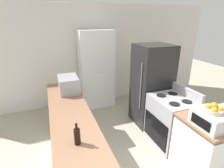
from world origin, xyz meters
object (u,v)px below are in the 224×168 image
object	(u,v)px
refrigerator	(151,85)
toaster_oven	(211,119)
pantry_cabinet	(97,70)
microwave	(69,84)
stove	(171,120)
fruit_bowl	(214,109)
wine_bottle	(77,136)

from	to	relation	value
refrigerator	toaster_oven	bearing A→B (deg)	-95.61
pantry_cabinet	microwave	xyz separation A→B (m)	(-0.84, -1.00, 0.06)
refrigerator	microwave	world-z (taller)	refrigerator
stove	fruit_bowl	world-z (taller)	fruit_bowl
stove	wine_bottle	distance (m)	1.96
stove	wine_bottle	bearing A→B (deg)	-161.63
stove	microwave	size ratio (longest dim) A/B	2.02
stove	toaster_oven	distance (m)	1.02
wine_bottle	pantry_cabinet	bearing A→B (deg)	69.86
pantry_cabinet	wine_bottle	distance (m)	2.76
refrigerator	microwave	xyz separation A→B (m)	(-1.71, 0.23, 0.17)
refrigerator	toaster_oven	xyz separation A→B (m)	(-0.16, -1.62, 0.13)
stove	refrigerator	distance (m)	0.87
pantry_cabinet	wine_bottle	size ratio (longest dim) A/B	7.54
stove	microwave	world-z (taller)	microwave
microwave	stove	bearing A→B (deg)	-30.65
toaster_oven	stove	bearing A→B (deg)	81.67
microwave	pantry_cabinet	bearing A→B (deg)	50.09
microwave	fruit_bowl	size ratio (longest dim) A/B	2.30
pantry_cabinet	toaster_oven	distance (m)	2.94
pantry_cabinet	toaster_oven	xyz separation A→B (m)	(0.72, -2.85, 0.02)
microwave	toaster_oven	xyz separation A→B (m)	(1.55, -1.85, -0.04)
pantry_cabinet	wine_bottle	world-z (taller)	pantry_cabinet
wine_bottle	fruit_bowl	xyz separation A→B (m)	(1.67, -0.26, 0.15)
microwave	fruit_bowl	distance (m)	2.42
refrigerator	stove	bearing A→B (deg)	-92.53
toaster_oven	fruit_bowl	size ratio (longest dim) A/B	1.83
stove	microwave	bearing A→B (deg)	149.35
refrigerator	wine_bottle	world-z (taller)	refrigerator
refrigerator	toaster_oven	size ratio (longest dim) A/B	4.19
pantry_cabinet	stove	bearing A→B (deg)	-67.13
refrigerator	toaster_oven	distance (m)	1.63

